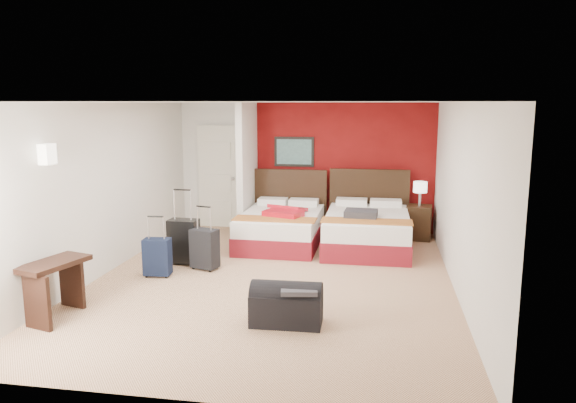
% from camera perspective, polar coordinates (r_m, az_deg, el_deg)
% --- Properties ---
extents(ground, '(6.50, 6.50, 0.00)m').
position_cam_1_polar(ground, '(7.83, -1.60, -8.24)').
color(ground, tan).
rests_on(ground, ground).
extents(room_walls, '(5.02, 6.52, 2.50)m').
position_cam_1_polar(room_walls, '(9.24, -8.49, 2.52)').
color(room_walls, silver).
rests_on(room_walls, ground).
extents(red_accent_panel, '(3.50, 0.04, 2.50)m').
position_cam_1_polar(red_accent_panel, '(10.61, 5.77, 3.54)').
color(red_accent_panel, maroon).
rests_on(red_accent_panel, ground).
extents(partition_wall, '(0.12, 1.20, 2.50)m').
position_cam_1_polar(partition_wall, '(10.27, -4.28, 3.34)').
color(partition_wall, silver).
rests_on(partition_wall, ground).
extents(entry_door, '(0.82, 0.06, 2.05)m').
position_cam_1_polar(entry_door, '(11.06, -7.31, 2.60)').
color(entry_door, silver).
rests_on(entry_door, ground).
extents(bed_left, '(1.37, 1.94, 0.58)m').
position_cam_1_polar(bed_left, '(9.65, -0.74, -2.88)').
color(bed_left, white).
rests_on(bed_left, ground).
extents(bed_right, '(1.43, 2.04, 0.61)m').
position_cam_1_polar(bed_right, '(9.48, 8.27, -3.14)').
color(bed_right, white).
rests_on(bed_right, ground).
extents(red_suitcase_open, '(0.85, 1.00, 0.11)m').
position_cam_1_polar(red_suitcase_open, '(9.46, -0.26, -1.02)').
color(red_suitcase_open, red).
rests_on(red_suitcase_open, bed_left).
extents(jacket_bundle, '(0.55, 0.45, 0.13)m').
position_cam_1_polar(jacket_bundle, '(9.11, 7.65, -1.29)').
color(jacket_bundle, '#35353A').
rests_on(jacket_bundle, bed_right).
extents(nightstand, '(0.50, 0.50, 0.63)m').
position_cam_1_polar(nightstand, '(10.34, 13.53, -2.14)').
color(nightstand, black).
rests_on(nightstand, ground).
extents(table_lamp, '(0.32, 0.32, 0.45)m').
position_cam_1_polar(table_lamp, '(10.24, 13.65, 0.79)').
color(table_lamp, silver).
rests_on(table_lamp, nightstand).
extents(suitcase_black, '(0.46, 0.30, 0.68)m').
position_cam_1_polar(suitcase_black, '(8.67, -10.86, -4.26)').
color(suitcase_black, black).
rests_on(suitcase_black, ground).
extents(suitcase_charcoal, '(0.45, 0.35, 0.59)m').
position_cam_1_polar(suitcase_charcoal, '(8.35, -8.72, -5.07)').
color(suitcase_charcoal, black).
rests_on(suitcase_charcoal, ground).
extents(suitcase_navy, '(0.40, 0.26, 0.53)m').
position_cam_1_polar(suitcase_navy, '(8.16, -13.52, -5.83)').
color(suitcase_navy, black).
rests_on(suitcase_navy, ground).
extents(duffel_bag, '(0.82, 0.45, 0.41)m').
position_cam_1_polar(duffel_bag, '(6.31, -0.16, -10.95)').
color(duffel_bag, black).
rests_on(duffel_bag, ground).
extents(jacket_draped, '(0.45, 0.40, 0.05)m').
position_cam_1_polar(jacket_draped, '(6.16, 1.15, -9.20)').
color(jacket_draped, '#39383D').
rests_on(jacket_draped, duffel_bag).
extents(desk, '(0.61, 0.90, 0.68)m').
position_cam_1_polar(desk, '(6.99, -23.19, -8.46)').
color(desk, black).
rests_on(desk, ground).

